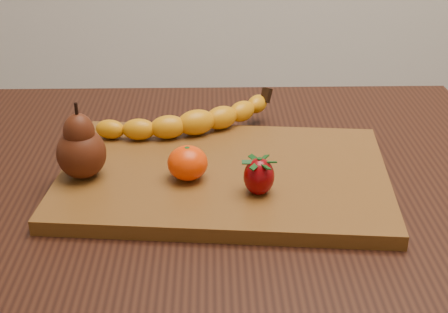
{
  "coord_description": "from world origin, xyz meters",
  "views": [
    {
      "loc": [
        0.05,
        -0.78,
        1.19
      ],
      "look_at": [
        0.06,
        -0.02,
        0.8
      ],
      "focal_mm": 50.0,
      "sensor_mm": 36.0,
      "label": 1
    }
  ],
  "objects_px": {
    "table": "(182,231)",
    "pear": "(80,141)",
    "cutting_board": "(224,176)",
    "mandarin": "(188,163)"
  },
  "relations": [
    {
      "from": "table",
      "to": "pear",
      "type": "distance_m",
      "value": 0.22
    },
    {
      "from": "table",
      "to": "cutting_board",
      "type": "bearing_deg",
      "value": -19.89
    },
    {
      "from": "pear",
      "to": "mandarin",
      "type": "bearing_deg",
      "value": -4.61
    },
    {
      "from": "table",
      "to": "cutting_board",
      "type": "distance_m",
      "value": 0.13
    },
    {
      "from": "cutting_board",
      "to": "table",
      "type": "bearing_deg",
      "value": 165.47
    },
    {
      "from": "mandarin",
      "to": "cutting_board",
      "type": "bearing_deg",
      "value": 25.94
    },
    {
      "from": "cutting_board",
      "to": "mandarin",
      "type": "bearing_deg",
      "value": -148.69
    },
    {
      "from": "pear",
      "to": "mandarin",
      "type": "height_order",
      "value": "pear"
    },
    {
      "from": "table",
      "to": "mandarin",
      "type": "distance_m",
      "value": 0.15
    },
    {
      "from": "cutting_board",
      "to": "pear",
      "type": "relative_size",
      "value": 4.32
    }
  ]
}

